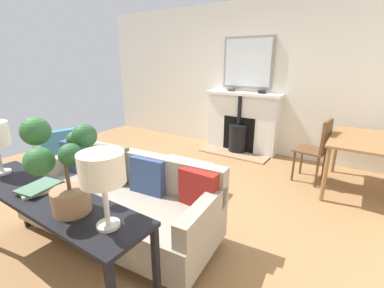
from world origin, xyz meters
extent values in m
cube|color=olive|center=(0.00, 0.00, 0.00)|extent=(5.00, 6.26, 0.01)
cube|color=silver|center=(-2.50, 0.00, 1.33)|extent=(0.12, 6.26, 2.66)
cube|color=#9E7A5B|center=(-1.99, 0.21, 0.01)|extent=(0.39, 1.26, 0.03)
cube|color=silver|center=(-2.31, 0.21, 0.53)|extent=(0.26, 1.33, 1.06)
cube|color=black|center=(-2.20, 0.21, 0.35)|extent=(0.06, 0.61, 0.64)
cylinder|color=black|center=(-2.16, 0.21, 0.27)|extent=(0.33, 0.33, 0.48)
cylinder|color=black|center=(-2.16, 0.21, 0.52)|extent=(0.35, 0.35, 0.02)
cylinder|color=black|center=(-2.16, 0.21, 0.79)|extent=(0.07, 0.07, 0.53)
cube|color=silver|center=(-2.29, 0.21, 1.08)|extent=(0.31, 1.41, 0.05)
cube|color=gray|center=(-2.42, 0.21, 1.62)|extent=(0.04, 0.93, 0.90)
cube|color=silver|center=(-2.40, 0.21, 1.62)|extent=(0.01, 0.85, 0.82)
cylinder|color=#47382D|center=(-2.32, -0.05, 1.13)|extent=(0.13, 0.13, 0.05)
torus|color=#47382D|center=(-2.32, -0.05, 1.15)|extent=(0.13, 0.13, 0.01)
cylinder|color=black|center=(-2.32, 0.54, 1.14)|extent=(0.14, 0.14, 0.05)
torus|color=black|center=(-2.32, 0.54, 1.16)|extent=(0.14, 0.14, 0.01)
cylinder|color=#B2B2B7|center=(1.17, -0.59, 0.05)|extent=(0.04, 0.04, 0.10)
cylinder|color=#B2B2B7|center=(1.02, 1.11, 0.05)|extent=(0.04, 0.04, 0.10)
cylinder|color=#B2B2B7|center=(0.55, -0.64, 0.05)|extent=(0.04, 0.04, 0.10)
cylinder|color=#B2B2B7|center=(0.39, 1.06, 0.05)|extent=(0.04, 0.04, 0.10)
cube|color=gray|center=(0.78, 0.24, 0.27)|extent=(0.96, 2.07, 0.33)
cube|color=gray|center=(0.45, 0.21, 0.61)|extent=(0.32, 2.01, 0.35)
cube|color=gray|center=(0.87, -0.70, 0.53)|extent=(0.75, 0.19, 0.20)
cube|color=gray|center=(0.70, 1.18, 0.53)|extent=(0.75, 0.19, 0.20)
cube|color=#334775|center=(0.62, -0.55, 0.61)|extent=(0.18, 0.40, 0.39)
cube|color=#4C6B47|center=(0.58, -0.06, 0.62)|extent=(0.25, 0.44, 0.42)
cube|color=#334775|center=(0.53, 0.45, 0.60)|extent=(0.18, 0.38, 0.37)
cube|color=maroon|center=(0.48, 0.99, 0.59)|extent=(0.13, 0.36, 0.36)
cylinder|color=#B2B2B7|center=(-0.03, 0.00, 0.04)|extent=(0.03, 0.03, 0.09)
cylinder|color=#B2B2B7|center=(-0.07, 0.55, 0.04)|extent=(0.03, 0.03, 0.09)
cylinder|color=#B2B2B7|center=(-0.47, -0.02, 0.04)|extent=(0.03, 0.03, 0.09)
cylinder|color=#B2B2B7|center=(-0.50, 0.53, 0.04)|extent=(0.03, 0.03, 0.09)
cube|color=gray|center=(-0.27, 0.26, 0.25)|extent=(0.59, 0.72, 0.31)
cube|color=#4C3321|center=(-0.07, -1.68, 0.17)|extent=(0.05, 0.05, 0.33)
cube|color=#4C3321|center=(0.42, -1.82, 0.17)|extent=(0.05, 0.05, 0.33)
cube|color=#4C3321|center=(0.07, -1.22, 0.17)|extent=(0.05, 0.05, 0.33)
cube|color=#4C3321|center=(0.56, -1.37, 0.17)|extent=(0.05, 0.05, 0.33)
cube|color=teal|center=(0.25, -1.52, 0.35)|extent=(0.73, 0.71, 0.08)
cube|color=teal|center=(0.32, -1.28, 0.58)|extent=(0.61, 0.30, 0.39)
cube|color=#4C3321|center=(-0.06, -1.43, 0.44)|extent=(0.19, 0.52, 0.04)
cube|color=#4C3321|center=(0.55, -1.61, 0.44)|extent=(0.19, 0.52, 0.04)
cube|color=black|center=(1.22, -0.67, 0.35)|extent=(0.04, 0.04, 0.70)
cube|color=black|center=(1.22, 1.14, 0.35)|extent=(0.04, 0.04, 0.70)
cube|color=black|center=(1.40, 0.24, 0.72)|extent=(0.42, 1.86, 0.03)
cylinder|color=#B2B2B7|center=(1.40, -0.46, 0.74)|extent=(0.14, 0.14, 0.02)
cylinder|color=beige|center=(1.40, 0.93, 0.74)|extent=(0.14, 0.14, 0.02)
cylinder|color=beige|center=(1.40, 0.93, 0.89)|extent=(0.03, 0.03, 0.27)
cylinder|color=silver|center=(1.40, 0.93, 1.11)|extent=(0.26, 0.26, 0.18)
cylinder|color=#99704C|center=(1.42, 0.60, 0.81)|extent=(0.24, 0.24, 0.16)
cylinder|color=brown|center=(1.42, 0.60, 1.02)|extent=(0.02, 0.02, 0.25)
sphere|color=#2D6633|center=(1.55, 0.57, 1.12)|extent=(0.17, 0.17, 0.17)
sphere|color=#26562D|center=(1.45, 0.73, 1.16)|extent=(0.14, 0.14, 0.14)
sphere|color=#26562D|center=(1.32, 0.69, 1.24)|extent=(0.15, 0.15, 0.15)
sphere|color=#2D6633|center=(1.28, 0.52, 1.18)|extent=(0.11, 0.11, 0.11)
sphere|color=#2D6633|center=(1.48, 0.44, 1.27)|extent=(0.18, 0.18, 0.18)
cube|color=beige|center=(1.39, 0.14, 0.74)|extent=(0.29, 0.23, 0.02)
cube|color=#4C7056|center=(1.39, 0.13, 0.76)|extent=(0.30, 0.24, 0.02)
cylinder|color=olive|center=(-2.12, 1.83, 0.35)|extent=(0.05, 0.05, 0.70)
cylinder|color=olive|center=(-1.07, 1.83, 0.35)|extent=(0.05, 0.05, 0.70)
cube|color=olive|center=(-1.60, 2.18, 0.72)|extent=(1.15, 0.79, 0.03)
cylinder|color=brown|center=(-1.78, 1.42, 0.23)|extent=(0.04, 0.04, 0.45)
cylinder|color=brown|center=(-1.46, 1.38, 0.23)|extent=(0.04, 0.04, 0.45)
cylinder|color=brown|center=(-1.74, 1.74, 0.23)|extent=(0.04, 0.04, 0.45)
cylinder|color=brown|center=(-1.42, 1.70, 0.23)|extent=(0.04, 0.04, 0.45)
cube|color=brown|center=(-1.60, 1.56, 0.46)|extent=(0.45, 0.45, 0.02)
cube|color=brown|center=(-1.58, 1.73, 0.70)|extent=(0.36, 0.08, 0.44)
camera|label=1|loc=(2.25, 2.10, 1.69)|focal=24.70mm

